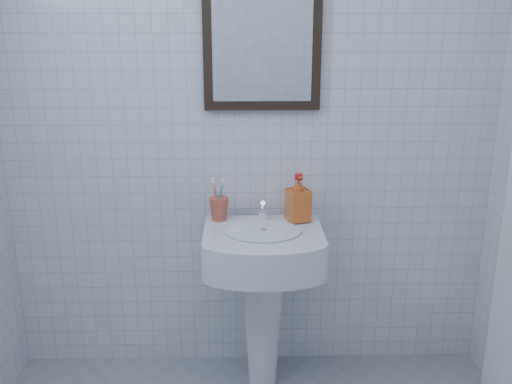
{
  "coord_description": "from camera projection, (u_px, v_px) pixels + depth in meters",
  "views": [
    {
      "loc": [
        -0.03,
        -1.29,
        1.6
      ],
      "look_at": [
        0.02,
        0.86,
        0.96
      ],
      "focal_mm": 40.0,
      "sensor_mm": 36.0,
      "label": 1
    }
  ],
  "objects": [
    {
      "name": "wall_mirror",
      "position": [
        262.0,
        36.0,
        2.39
      ],
      "size": [
        0.5,
        0.04,
        0.62
      ],
      "color": "black",
      "rests_on": "wall_back"
    },
    {
      "name": "faucet",
      "position": [
        262.0,
        212.0,
        2.5
      ],
      "size": [
        0.04,
        0.09,
        0.1
      ],
      "color": "white",
      "rests_on": "washbasin"
    },
    {
      "name": "toothbrush_cup",
      "position": [
        219.0,
        209.0,
        2.5
      ],
      "size": [
        0.1,
        0.1,
        0.1
      ],
      "primitive_type": null,
      "rotation": [
        0.0,
        0.0,
        -0.24
      ],
      "color": "#B94C35",
      "rests_on": "washbasin"
    },
    {
      "name": "wall_back",
      "position": [
        250.0,
        107.0,
        2.49
      ],
      "size": [
        2.2,
        0.02,
        2.5
      ],
      "primitive_type": "cube",
      "color": "silver",
      "rests_on": "ground"
    },
    {
      "name": "washbasin",
      "position": [
        263.0,
        281.0,
        2.49
      ],
      "size": [
        0.5,
        0.37,
        0.77
      ],
      "color": "silver",
      "rests_on": "ground"
    },
    {
      "name": "soap_dispenser",
      "position": [
        298.0,
        198.0,
        2.48
      ],
      "size": [
        0.12,
        0.12,
        0.21
      ],
      "primitive_type": "imported",
      "rotation": [
        0.0,
        0.0,
        0.3
      ],
      "color": "#CD5214",
      "rests_on": "washbasin"
    }
  ]
}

